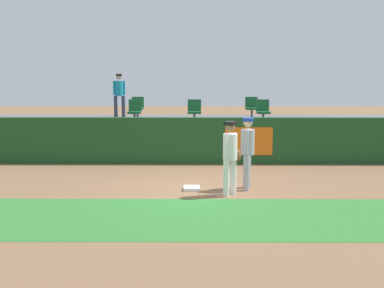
{
  "coord_description": "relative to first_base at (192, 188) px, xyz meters",
  "views": [
    {
      "loc": [
        -0.07,
        -11.31,
        2.87
      ],
      "look_at": [
        -0.16,
        1.06,
        1.0
      ],
      "focal_mm": 44.07,
      "sensor_mm": 36.0,
      "label": 1
    }
  ],
  "objects": [
    {
      "name": "ground_plane",
      "position": [
        0.16,
        -0.06,
        -0.04
      ],
      "size": [
        60.0,
        60.0,
        0.0
      ],
      "primitive_type": "plane",
      "color": "brown"
    },
    {
      "name": "grass_foreground_strip",
      "position": [
        0.16,
        -2.26,
        -0.04
      ],
      "size": [
        18.0,
        2.8,
        0.01
      ],
      "primitive_type": "cube",
      "color": "#2D722D",
      "rests_on": "ground_plane"
    },
    {
      "name": "first_base",
      "position": [
        0.0,
        0.0,
        0.0
      ],
      "size": [
        0.4,
        0.4,
        0.08
      ],
      "primitive_type": "cube",
      "color": "white",
      "rests_on": "ground_plane"
    },
    {
      "name": "player_fielder_home",
      "position": [
        0.91,
        -0.51,
        0.97
      ],
      "size": [
        0.54,
        0.47,
        1.76
      ],
      "rotation": [
        0.0,
        0.0,
        -2.2
      ],
      "color": "white",
      "rests_on": "ground_plane"
    },
    {
      "name": "player_runner_visitor",
      "position": [
        1.38,
        0.1,
        0.99
      ],
      "size": [
        0.41,
        0.49,
        1.78
      ],
      "rotation": [
        0.0,
        0.0,
        -1.8
      ],
      "color": "#9EA3AD",
      "rests_on": "ground_plane"
    },
    {
      "name": "field_wall",
      "position": [
        0.17,
        3.47,
        0.7
      ],
      "size": [
        18.0,
        0.26,
        1.48
      ],
      "color": "#19471E",
      "rests_on": "ground_plane"
    },
    {
      "name": "bleacher_platform",
      "position": [
        0.16,
        6.04,
        0.52
      ],
      "size": [
        18.0,
        4.8,
        1.12
      ],
      "primitive_type": "cube",
      "color": "#59595E",
      "rests_on": "ground_plane"
    },
    {
      "name": "seat_back_right",
      "position": [
        2.25,
        6.71,
        1.56
      ],
      "size": [
        0.47,
        0.44,
        0.84
      ],
      "color": "#4C4C51",
      "rests_on": "bleacher_platform"
    },
    {
      "name": "seat_front_center",
      "position": [
        0.05,
        4.91,
        1.55
      ],
      "size": [
        0.47,
        0.44,
        0.84
      ],
      "color": "#4C4C51",
      "rests_on": "bleacher_platform"
    },
    {
      "name": "seat_front_right",
      "position": [
        2.43,
        4.91,
        1.55
      ],
      "size": [
        0.45,
        0.44,
        0.84
      ],
      "color": "#4C4C51",
      "rests_on": "bleacher_platform"
    },
    {
      "name": "seat_front_left",
      "position": [
        -2.01,
        4.91,
        1.55
      ],
      "size": [
        0.44,
        0.44,
        0.84
      ],
      "color": "#4C4C51",
      "rests_on": "bleacher_platform"
    },
    {
      "name": "seat_back_left",
      "position": [
        -2.13,
        6.71,
        1.55
      ],
      "size": [
        0.46,
        0.44,
        0.84
      ],
      "color": "#4C4C51",
      "rests_on": "bleacher_platform"
    },
    {
      "name": "spectator_hooded",
      "position": [
        -2.94,
        7.43,
        2.08
      ],
      "size": [
        0.48,
        0.37,
        1.71
      ],
      "rotation": [
        0.0,
        0.0,
        3.3
      ],
      "color": "#33384C",
      "rests_on": "bleacher_platform"
    }
  ]
}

